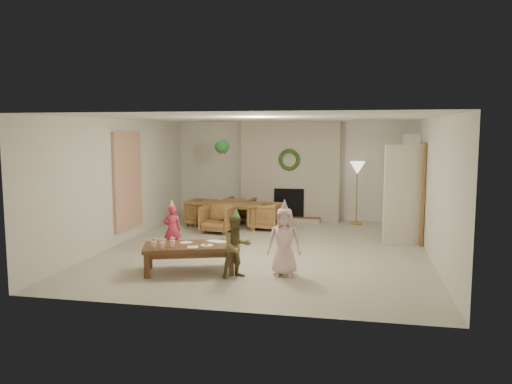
% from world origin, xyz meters
% --- Properties ---
extents(floor, '(7.00, 7.00, 0.00)m').
position_xyz_m(floor, '(0.00, 0.00, 0.00)').
color(floor, '#B7B29E').
rests_on(floor, ground).
extents(ceiling, '(7.00, 7.00, 0.00)m').
position_xyz_m(ceiling, '(0.00, 0.00, 2.50)').
color(ceiling, white).
rests_on(ceiling, wall_back).
extents(wall_back, '(7.00, 0.00, 7.00)m').
position_xyz_m(wall_back, '(0.00, 3.50, 1.25)').
color(wall_back, silver).
rests_on(wall_back, floor).
extents(wall_front, '(7.00, 0.00, 7.00)m').
position_xyz_m(wall_front, '(0.00, -3.50, 1.25)').
color(wall_front, silver).
rests_on(wall_front, floor).
extents(wall_left, '(0.00, 7.00, 7.00)m').
position_xyz_m(wall_left, '(-3.00, 0.00, 1.25)').
color(wall_left, silver).
rests_on(wall_left, floor).
extents(wall_right, '(0.00, 7.00, 7.00)m').
position_xyz_m(wall_right, '(3.00, 0.00, 1.25)').
color(wall_right, silver).
rests_on(wall_right, floor).
extents(fireplace_mass, '(2.50, 0.40, 2.50)m').
position_xyz_m(fireplace_mass, '(0.00, 3.30, 1.25)').
color(fireplace_mass, '#5F2319').
rests_on(fireplace_mass, floor).
extents(fireplace_hearth, '(1.60, 0.30, 0.12)m').
position_xyz_m(fireplace_hearth, '(0.00, 2.95, 0.06)').
color(fireplace_hearth, maroon).
rests_on(fireplace_hearth, floor).
extents(fireplace_firebox, '(0.75, 0.12, 0.75)m').
position_xyz_m(fireplace_firebox, '(0.00, 3.12, 0.45)').
color(fireplace_firebox, black).
rests_on(fireplace_firebox, floor).
extents(fireplace_wreath, '(0.54, 0.10, 0.54)m').
position_xyz_m(fireplace_wreath, '(0.00, 3.07, 1.55)').
color(fireplace_wreath, '#224319').
rests_on(fireplace_wreath, fireplace_mass).
extents(floor_lamp_base, '(0.29, 0.29, 0.03)m').
position_xyz_m(floor_lamp_base, '(1.67, 3.00, 0.02)').
color(floor_lamp_base, gold).
rests_on(floor_lamp_base, floor).
extents(floor_lamp_post, '(0.03, 0.03, 1.38)m').
position_xyz_m(floor_lamp_post, '(1.67, 3.00, 0.71)').
color(floor_lamp_post, gold).
rests_on(floor_lamp_post, floor).
extents(floor_lamp_shade, '(0.37, 0.37, 0.31)m').
position_xyz_m(floor_lamp_shade, '(1.67, 3.00, 1.38)').
color(floor_lamp_shade, beige).
rests_on(floor_lamp_shade, floor_lamp_post).
extents(bookshelf_carcass, '(0.30, 1.00, 2.20)m').
position_xyz_m(bookshelf_carcass, '(2.84, 2.30, 1.10)').
color(bookshelf_carcass, white).
rests_on(bookshelf_carcass, floor).
extents(bookshelf_shelf_a, '(0.30, 0.92, 0.03)m').
position_xyz_m(bookshelf_shelf_a, '(2.82, 2.30, 0.45)').
color(bookshelf_shelf_a, white).
rests_on(bookshelf_shelf_a, bookshelf_carcass).
extents(bookshelf_shelf_b, '(0.30, 0.92, 0.03)m').
position_xyz_m(bookshelf_shelf_b, '(2.82, 2.30, 0.85)').
color(bookshelf_shelf_b, white).
rests_on(bookshelf_shelf_b, bookshelf_carcass).
extents(bookshelf_shelf_c, '(0.30, 0.92, 0.03)m').
position_xyz_m(bookshelf_shelf_c, '(2.82, 2.30, 1.25)').
color(bookshelf_shelf_c, white).
rests_on(bookshelf_shelf_c, bookshelf_carcass).
extents(bookshelf_shelf_d, '(0.30, 0.92, 0.03)m').
position_xyz_m(bookshelf_shelf_d, '(2.82, 2.30, 1.65)').
color(bookshelf_shelf_d, white).
rests_on(bookshelf_shelf_d, bookshelf_carcass).
extents(books_row_lower, '(0.20, 0.40, 0.24)m').
position_xyz_m(books_row_lower, '(2.80, 2.15, 0.59)').
color(books_row_lower, '#B12038').
rests_on(books_row_lower, bookshelf_shelf_a).
extents(books_row_mid, '(0.20, 0.44, 0.24)m').
position_xyz_m(books_row_mid, '(2.80, 2.35, 0.99)').
color(books_row_mid, '#286995').
rests_on(books_row_mid, bookshelf_shelf_b).
extents(books_row_upper, '(0.20, 0.36, 0.22)m').
position_xyz_m(books_row_upper, '(2.80, 2.20, 1.38)').
color(books_row_upper, '#AC7E24').
rests_on(books_row_upper, bookshelf_shelf_c).
extents(door_frame, '(0.05, 0.86, 2.04)m').
position_xyz_m(door_frame, '(2.96, 1.20, 1.02)').
color(door_frame, olive).
rests_on(door_frame, floor).
extents(door_leaf, '(0.77, 0.32, 2.00)m').
position_xyz_m(door_leaf, '(2.58, 0.82, 1.00)').
color(door_leaf, beige).
rests_on(door_leaf, floor).
extents(curtain_panel, '(0.06, 1.20, 2.00)m').
position_xyz_m(curtain_panel, '(-2.96, 0.20, 1.25)').
color(curtain_panel, beige).
rests_on(curtain_panel, wall_left).
extents(dining_table, '(1.71, 1.09, 0.57)m').
position_xyz_m(dining_table, '(-1.27, 2.03, 0.28)').
color(dining_table, olive).
rests_on(dining_table, floor).
extents(dining_chair_near, '(0.75, 0.77, 0.62)m').
position_xyz_m(dining_chair_near, '(-1.36, 1.33, 0.31)').
color(dining_chair_near, olive).
rests_on(dining_chair_near, floor).
extents(dining_chair_far, '(0.75, 0.77, 0.62)m').
position_xyz_m(dining_chair_far, '(-1.18, 2.73, 0.31)').
color(dining_chair_far, olive).
rests_on(dining_chair_far, floor).
extents(dining_chair_left, '(0.77, 0.75, 0.62)m').
position_xyz_m(dining_chair_left, '(-1.97, 2.12, 0.31)').
color(dining_chair_left, olive).
rests_on(dining_chair_left, floor).
extents(dining_chair_right, '(0.77, 0.75, 0.62)m').
position_xyz_m(dining_chair_right, '(-0.40, 1.92, 0.31)').
color(dining_chair_right, olive).
rests_on(dining_chair_right, floor).
extents(hanging_plant_cord, '(0.01, 0.01, 0.70)m').
position_xyz_m(hanging_plant_cord, '(-1.30, 1.50, 2.15)').
color(hanging_plant_cord, tan).
rests_on(hanging_plant_cord, ceiling).
extents(hanging_plant_pot, '(0.16, 0.16, 0.12)m').
position_xyz_m(hanging_plant_pot, '(-1.30, 1.50, 1.80)').
color(hanging_plant_pot, brown).
rests_on(hanging_plant_pot, hanging_plant_cord).
extents(hanging_plant_foliage, '(0.32, 0.32, 0.32)m').
position_xyz_m(hanging_plant_foliage, '(-1.30, 1.50, 1.92)').
color(hanging_plant_foliage, '#17471D').
rests_on(hanging_plant_foliage, hanging_plant_pot).
extents(coffee_table_top, '(1.60, 1.14, 0.07)m').
position_xyz_m(coffee_table_top, '(-0.94, -1.84, 0.41)').
color(coffee_table_top, brown).
rests_on(coffee_table_top, floor).
extents(coffee_table_apron, '(1.46, 1.00, 0.09)m').
position_xyz_m(coffee_table_apron, '(-0.94, -1.84, 0.33)').
color(coffee_table_apron, brown).
rests_on(coffee_table_apron, floor).
extents(coffee_leg_fl, '(0.10, 0.10, 0.38)m').
position_xyz_m(coffee_leg_fl, '(-1.47, -2.33, 0.19)').
color(coffee_leg_fl, brown).
rests_on(coffee_leg_fl, floor).
extents(coffee_leg_fr, '(0.10, 0.10, 0.38)m').
position_xyz_m(coffee_leg_fr, '(-0.23, -1.91, 0.19)').
color(coffee_leg_fr, brown).
rests_on(coffee_leg_fr, floor).
extents(coffee_leg_bl, '(0.10, 0.10, 0.38)m').
position_xyz_m(coffee_leg_bl, '(-1.66, -1.77, 0.19)').
color(coffee_leg_bl, brown).
rests_on(coffee_leg_bl, floor).
extents(coffee_leg_br, '(0.10, 0.10, 0.38)m').
position_xyz_m(coffee_leg_br, '(-0.41, -1.35, 0.19)').
color(coffee_leg_br, brown).
rests_on(coffee_leg_br, floor).
extents(cup_a, '(0.10, 0.10, 0.10)m').
position_xyz_m(cup_a, '(-1.42, -2.18, 0.50)').
color(cup_a, white).
rests_on(cup_a, coffee_table_top).
extents(cup_b, '(0.10, 0.10, 0.10)m').
position_xyz_m(cup_b, '(-1.49, -1.97, 0.50)').
color(cup_b, white).
rests_on(cup_b, coffee_table_top).
extents(cup_c, '(0.10, 0.10, 0.10)m').
position_xyz_m(cup_c, '(-1.27, -2.19, 0.50)').
color(cup_c, white).
rests_on(cup_c, coffee_table_top).
extents(cup_d, '(0.10, 0.10, 0.10)m').
position_xyz_m(cup_d, '(-1.34, -1.98, 0.50)').
color(cup_d, white).
rests_on(cup_d, coffee_table_top).
extents(cup_e, '(0.10, 0.10, 0.10)m').
position_xyz_m(cup_e, '(-1.15, -2.05, 0.50)').
color(cup_e, white).
rests_on(cup_e, coffee_table_top).
extents(cup_f, '(0.10, 0.10, 0.10)m').
position_xyz_m(cup_f, '(-1.22, -1.84, 0.50)').
color(cup_f, white).
rests_on(cup_f, coffee_table_top).
extents(plate_a, '(0.25, 0.25, 0.01)m').
position_xyz_m(plate_a, '(-1.04, -1.73, 0.45)').
color(plate_a, white).
rests_on(plate_a, coffee_table_top).
extents(plate_b, '(0.25, 0.25, 0.01)m').
position_xyz_m(plate_b, '(-0.64, -1.86, 0.45)').
color(plate_b, white).
rests_on(plate_b, coffee_table_top).
extents(plate_c, '(0.25, 0.25, 0.01)m').
position_xyz_m(plate_c, '(-0.50, -1.58, 0.45)').
color(plate_c, white).
rests_on(plate_c, coffee_table_top).
extents(food_scoop, '(0.10, 0.10, 0.08)m').
position_xyz_m(food_scoop, '(-0.64, -1.86, 0.49)').
color(food_scoop, tan).
rests_on(food_scoop, plate_b).
extents(napkin_left, '(0.21, 0.21, 0.01)m').
position_xyz_m(napkin_left, '(-0.83, -2.01, 0.45)').
color(napkin_left, '#FFBBD3').
rests_on(napkin_left, coffee_table_top).
extents(napkin_right, '(0.21, 0.21, 0.01)m').
position_xyz_m(napkin_right, '(-0.64, -1.53, 0.45)').
color(napkin_right, '#FFBBD3').
rests_on(napkin_right, coffee_table_top).
extents(child_red, '(0.38, 0.33, 0.89)m').
position_xyz_m(child_red, '(-1.68, -0.66, 0.45)').
color(child_red, '#BA273D').
rests_on(child_red, floor).
extents(party_hat_red, '(0.13, 0.13, 0.17)m').
position_xyz_m(party_hat_red, '(-1.68, -0.66, 0.93)').
color(party_hat_red, '#EAD24E').
rests_on(party_hat_red, child_red).
extents(child_plaid, '(0.60, 0.59, 0.98)m').
position_xyz_m(child_plaid, '(-0.11, -2.02, 0.49)').
color(child_plaid, brown).
rests_on(child_plaid, floor).
extents(party_hat_plaid, '(0.15, 0.15, 0.16)m').
position_xyz_m(party_hat_plaid, '(-0.11, -2.02, 1.02)').
color(party_hat_plaid, '#52C164').
rests_on(party_hat_plaid, child_plaid).
extents(child_pink, '(0.55, 0.38, 1.08)m').
position_xyz_m(child_pink, '(0.59, -1.74, 0.54)').
color(child_pink, '#F6C5C5').
rests_on(child_pink, floor).
extents(party_hat_pink, '(0.15, 0.15, 0.19)m').
position_xyz_m(party_hat_pink, '(0.59, -1.74, 1.12)').
color(party_hat_pink, '#AFADB4').
rests_on(party_hat_pink, child_pink).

